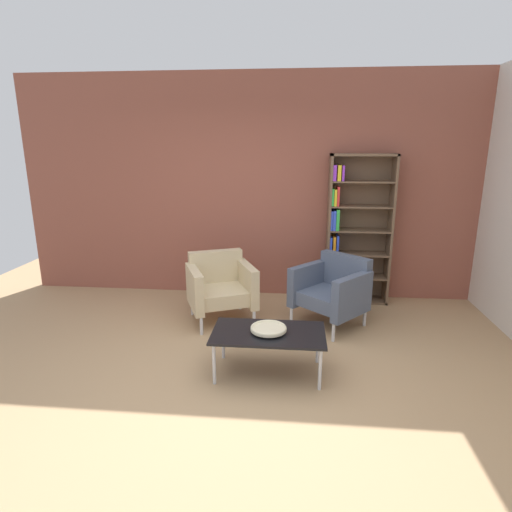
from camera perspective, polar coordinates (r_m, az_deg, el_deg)
name	(u,v)px	position (r m, az deg, el deg)	size (l,w,h in m)	color
ground_plane	(234,389)	(3.73, -3.06, -17.64)	(8.32, 8.32, 0.00)	tan
brick_back_panel	(260,188)	(5.62, 0.50, 9.24)	(6.40, 0.12, 2.90)	brown
bookshelf_tall	(353,232)	(5.51, 12.98, 3.14)	(0.80, 0.30, 1.90)	brown
coffee_table_low	(268,335)	(3.79, 1.71, -10.72)	(1.00, 0.56, 0.40)	black
decorative_bowl	(269,328)	(3.76, 1.72, -9.81)	(0.32, 0.32, 0.05)	beige
armchair_corner_red	(220,286)	(4.91, -4.89, -4.03)	(0.91, 0.88, 0.78)	#C6B289
armchair_by_bookshelf	(333,289)	(4.85, 10.37, -4.48)	(0.95, 0.95, 0.78)	#4C566B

